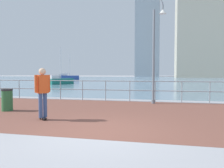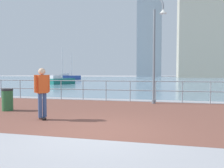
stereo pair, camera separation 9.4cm
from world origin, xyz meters
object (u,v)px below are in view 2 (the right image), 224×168
object	(u,v)px
skateboarder	(42,89)
trash_bin	(7,100)
lamppost	(157,45)
sailboat_teal	(71,77)
sailboat_ivory	(62,81)

from	to	relation	value
skateboarder	trash_bin	bearing A→B (deg)	151.21
lamppost	skateboarder	xyz separation A→B (m)	(-3.68, -4.76, -1.95)
lamppost	trash_bin	size ratio (longest dim) A/B	5.84
sailboat_teal	sailboat_ivory	xyz separation A→B (m)	(8.26, -22.42, -0.12)
skateboarder	sailboat_ivory	distance (m)	24.98
lamppost	sailboat_ivory	distance (m)	22.91
lamppost	skateboarder	distance (m)	6.33
sailboat_teal	trash_bin	bearing A→B (deg)	-69.82
trash_bin	sailboat_teal	distance (m)	46.73
lamppost	trash_bin	distance (m)	7.44
skateboarder	sailboat_ivory	bearing A→B (deg)	114.28
skateboarder	sailboat_teal	bearing A→B (deg)	112.29
lamppost	sailboat_teal	xyz separation A→B (m)	(-22.21, 40.43, -2.37)
lamppost	skateboarder	bearing A→B (deg)	-127.72
lamppost	skateboarder	size ratio (longest dim) A/B	3.10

